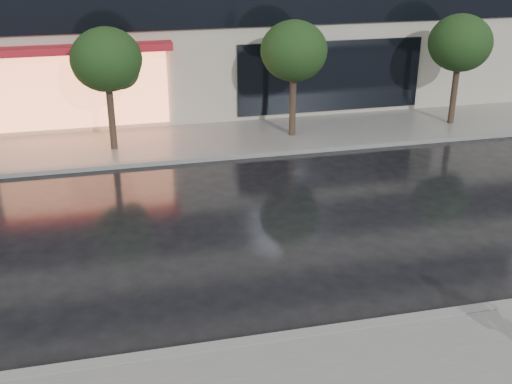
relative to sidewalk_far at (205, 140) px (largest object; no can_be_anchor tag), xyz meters
name	(u,v)px	position (x,y,z in m)	size (l,w,h in m)	color
ground	(287,309)	(0.00, -10.25, -0.06)	(120.00, 120.00, 0.00)	black
sidewalk_far	(205,140)	(0.00, 0.00, 0.00)	(60.00, 3.50, 0.12)	slate
curb_near	(303,336)	(0.00, -11.25, 0.01)	(60.00, 0.25, 0.14)	gray
curb_far	(214,158)	(0.00, -1.75, 0.01)	(60.00, 0.25, 0.14)	gray
tree_mid_west	(108,62)	(-2.94, -0.22, 2.86)	(2.20, 2.20, 3.99)	#33261C
tree_mid_east	(295,53)	(3.06, -0.22, 2.86)	(2.20, 2.20, 3.99)	#33261C
tree_far_east	(461,45)	(9.06, -0.22, 2.86)	(2.20, 2.20, 3.99)	#33261C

